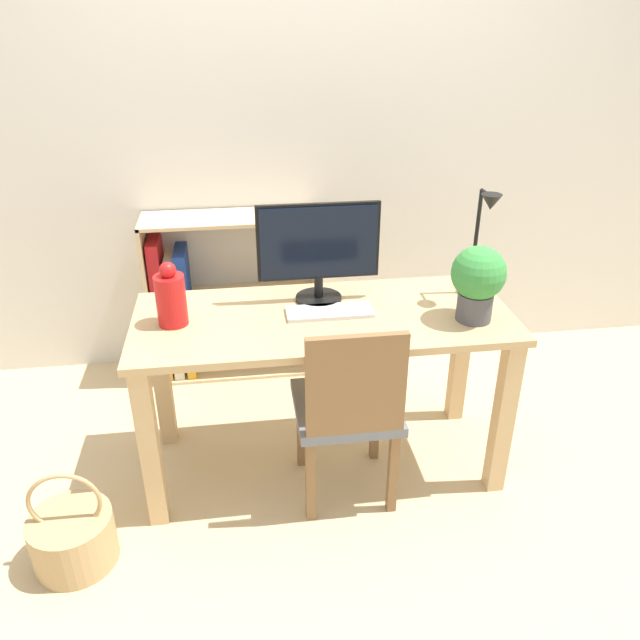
% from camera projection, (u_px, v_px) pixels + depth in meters
% --- Properties ---
extents(ground_plane, '(10.00, 10.00, 0.00)m').
position_uv_depth(ground_plane, '(323.00, 461.00, 2.77)').
color(ground_plane, '#CCB284').
extents(wall_back, '(8.00, 0.05, 2.60)m').
position_uv_depth(wall_back, '(294.00, 119.00, 3.08)').
color(wall_back, silver).
rests_on(wall_back, ground_plane).
extents(desk, '(1.48, 0.62, 0.73)m').
position_uv_depth(desk, '(323.00, 345.00, 2.50)').
color(desk, tan).
rests_on(desk, ground_plane).
extents(monitor, '(0.49, 0.19, 0.41)m').
position_uv_depth(monitor, '(319.00, 247.00, 2.46)').
color(monitor, black).
rests_on(monitor, desk).
extents(keyboard, '(0.34, 0.13, 0.02)m').
position_uv_depth(keyboard, '(329.00, 312.00, 2.44)').
color(keyboard, silver).
rests_on(keyboard, desk).
extents(vase, '(0.11, 0.11, 0.25)m').
position_uv_depth(vase, '(171.00, 298.00, 2.32)').
color(vase, red).
rests_on(vase, desk).
extents(desk_lamp, '(0.10, 0.19, 0.45)m').
position_uv_depth(desk_lamp, '(482.00, 235.00, 2.45)').
color(desk_lamp, black).
rests_on(desk_lamp, desk).
extents(potted_plant, '(0.21, 0.21, 0.30)m').
position_uv_depth(potted_plant, '(478.00, 279.00, 2.33)').
color(potted_plant, '#4C4C51').
rests_on(potted_plant, desk).
extents(chair, '(0.40, 0.40, 0.82)m').
position_uv_depth(chair, '(349.00, 407.00, 2.38)').
color(chair, slate).
rests_on(chair, ground_plane).
extents(bookshelf, '(0.87, 0.28, 0.87)m').
position_uv_depth(bookshelf, '(204.00, 303.00, 3.27)').
color(bookshelf, '#D8BC8C').
rests_on(bookshelf, ground_plane).
extents(basket, '(0.30, 0.30, 0.40)m').
position_uv_depth(basket, '(73.00, 537.00, 2.24)').
color(basket, tan).
rests_on(basket, ground_plane).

